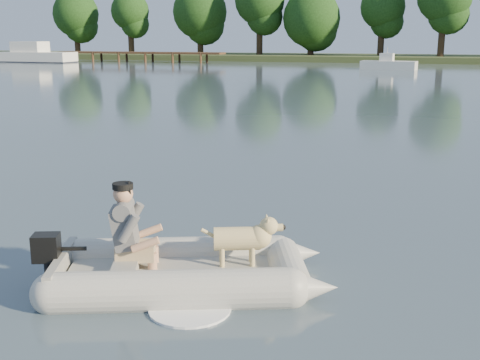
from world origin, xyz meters
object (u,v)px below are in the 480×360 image
(dinghy, at_px, (184,240))
(dog, at_px, (237,243))
(man, at_px, (126,224))
(cabin_cruiser, at_px, (38,52))
(motorboat, at_px, (389,59))
(dock, at_px, (140,57))

(dinghy, bearing_deg, dog, 4.57)
(dinghy, distance_m, dog, 0.59)
(dog, bearing_deg, man, 180.00)
(man, relative_size, dog, 1.16)
(dinghy, height_order, dog, dinghy)
(cabin_cruiser, xyz_separation_m, motorboat, (35.01, -3.29, -0.18))
(man, bearing_deg, dog, 0.00)
(dinghy, bearing_deg, man, 175.76)
(dog, distance_m, motorboat, 44.57)
(dinghy, distance_m, man, 0.66)
(dock, xyz_separation_m, man, (25.15, -52.00, 0.18))
(dock, xyz_separation_m, cabin_cruiser, (-9.57, -3.75, 0.53))
(dog, xyz_separation_m, cabin_cruiser, (-35.87, 47.84, 0.58))
(man, bearing_deg, dinghy, -4.24)
(dinghy, xyz_separation_m, cabin_cruiser, (-35.33, 48.09, 0.52))
(man, relative_size, cabin_cruiser, 0.12)
(dock, height_order, motorboat, motorboat)
(dinghy, bearing_deg, dock, 96.53)
(motorboat, bearing_deg, man, -82.61)
(dock, bearing_deg, cabin_cruiser, -158.63)
(dock, distance_m, man, 57.77)
(dock, distance_m, dog, 57.91)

